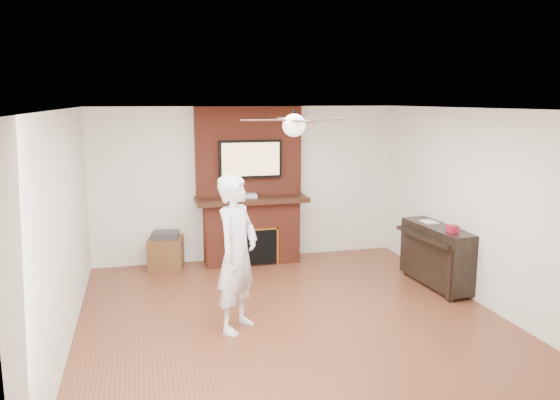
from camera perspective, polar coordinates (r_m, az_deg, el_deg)
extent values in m
cube|color=#5D2D1B|center=(6.72, 1.37, -13.20)|extent=(5.36, 5.86, 0.18)
cube|color=white|center=(6.15, 1.48, 10.32)|extent=(5.36, 5.86, 0.18)
cube|color=silver|center=(9.02, -3.51, 1.80)|extent=(5.36, 0.18, 2.50)
cube|color=silver|center=(3.76, 13.54, -10.95)|extent=(5.36, 0.18, 2.50)
cube|color=silver|center=(6.14, -22.56, -3.11)|extent=(0.18, 5.86, 2.50)
cube|color=silver|center=(7.43, 21.03, -0.76)|extent=(0.18, 5.86, 2.50)
cube|color=maroon|center=(8.84, -3.03, -3.33)|extent=(1.50, 0.50, 1.00)
cube|color=black|center=(8.70, -3.03, 0.08)|extent=(1.78, 0.64, 0.08)
cube|color=maroon|center=(8.77, -3.31, 5.11)|extent=(1.70, 0.20, 1.42)
cube|color=black|center=(8.65, -2.68, -4.98)|extent=(0.70, 0.06, 0.55)
cube|color=#BF8C2D|center=(8.57, -2.69, -3.12)|extent=(0.78, 0.02, 0.03)
cube|color=#BF8C2D|center=(8.58, -5.13, -5.14)|extent=(0.03, 0.02, 0.61)
cube|color=#BF8C2D|center=(8.72, -0.25, -4.83)|extent=(0.03, 0.02, 0.61)
cube|color=black|center=(8.64, -3.11, 4.30)|extent=(1.00, 0.07, 0.60)
cube|color=tan|center=(8.60, -3.06, 4.27)|extent=(0.92, 0.01, 0.52)
cylinder|color=black|center=(6.16, 1.48, 8.83)|extent=(0.04, 0.04, 0.14)
sphere|color=white|center=(6.16, 1.47, 7.80)|extent=(0.26, 0.26, 0.26)
cube|color=black|center=(6.26, 4.41, 8.37)|extent=(0.55, 0.11, 0.01)
cube|color=black|center=(6.48, 0.67, 8.47)|extent=(0.11, 0.55, 0.01)
cube|color=black|center=(6.08, -1.55, 8.33)|extent=(0.55, 0.11, 0.01)
cube|color=black|center=(5.84, 2.37, 8.24)|extent=(0.11, 0.55, 0.01)
imported|color=silver|center=(6.18, -4.52, -5.61)|extent=(0.76, 0.79, 1.79)
cube|color=#503117|center=(8.73, -11.82, -5.45)|extent=(0.59, 0.59, 0.49)
cube|color=#303033|center=(8.65, -11.89, -3.58)|extent=(0.44, 0.38, 0.10)
cube|color=black|center=(8.01, 16.07, -5.50)|extent=(0.46, 1.35, 0.82)
cube|color=black|center=(7.48, 17.38, -7.51)|extent=(0.06, 0.10, 0.72)
cube|color=black|center=(8.47, 13.17, -5.22)|extent=(0.06, 0.10, 0.72)
cube|color=black|center=(7.83, 14.75, -3.70)|extent=(0.21, 1.23, 0.05)
cube|color=silver|center=(8.12, 15.31, -2.21)|extent=(0.18, 0.26, 0.01)
cube|color=maroon|center=(7.60, 17.60, -2.89)|extent=(0.12, 0.12, 0.09)
cube|color=silver|center=(8.65, -3.64, 0.45)|extent=(0.38, 0.25, 0.05)
cylinder|color=#4E8535|center=(8.80, -2.56, -6.50)|extent=(0.08, 0.08, 0.08)
cylinder|color=beige|center=(8.83, -2.72, -6.38)|extent=(0.08, 0.08, 0.10)
cylinder|color=#2D5488|center=(8.84, -1.00, -6.40)|extent=(0.06, 0.06, 0.08)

